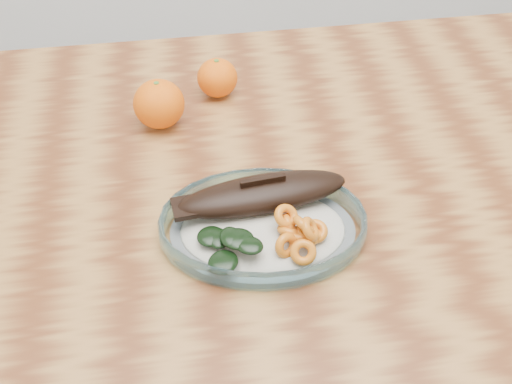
# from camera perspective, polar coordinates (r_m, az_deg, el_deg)

# --- Properties ---
(dining_table) EXTENTS (1.20, 0.80, 0.75)m
(dining_table) POSITION_cam_1_polar(r_m,az_deg,el_deg) (1.00, 1.11, -2.24)
(dining_table) COLOR brown
(dining_table) RESTS_ON ground
(plated_meal) EXTENTS (0.53, 0.53, 0.08)m
(plated_meal) POSITION_cam_1_polar(r_m,az_deg,el_deg) (0.83, 0.63, -2.77)
(plated_meal) COLOR white
(plated_meal) RESTS_ON dining_table
(orange_left) EXTENTS (0.08, 0.08, 0.08)m
(orange_left) POSITION_cam_1_polar(r_m,az_deg,el_deg) (1.00, -8.62, 7.75)
(orange_left) COLOR #FF4905
(orange_left) RESTS_ON dining_table
(orange_right) EXTENTS (0.07, 0.07, 0.07)m
(orange_right) POSITION_cam_1_polar(r_m,az_deg,el_deg) (1.07, -3.46, 10.10)
(orange_right) COLOR #FF4905
(orange_right) RESTS_ON dining_table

